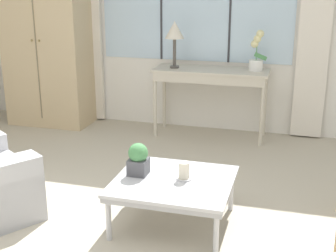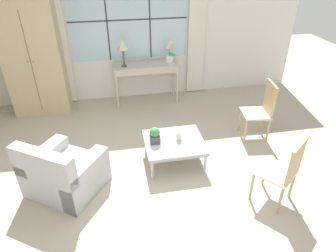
% 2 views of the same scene
% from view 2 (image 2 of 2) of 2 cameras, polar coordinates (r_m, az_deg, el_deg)
% --- Properties ---
extents(ground_plane, '(14.00, 14.00, 0.00)m').
position_cam_2_polar(ground_plane, '(4.27, -2.71, -11.57)').
color(ground_plane, '#B2A893').
extents(wall_back_windowed, '(7.20, 0.14, 2.80)m').
position_cam_2_polar(wall_back_windowed, '(6.31, -7.40, 17.44)').
color(wall_back_windowed, silver).
rests_on(wall_back_windowed, ground_plane).
extents(armoire, '(1.10, 0.60, 2.27)m').
position_cam_2_polar(armoire, '(6.20, -24.33, 12.20)').
color(armoire, tan).
rests_on(armoire, ground_plane).
extents(console_table, '(1.33, 0.48, 0.81)m').
position_cam_2_polar(console_table, '(6.23, -4.25, 10.85)').
color(console_table, beige).
rests_on(console_table, ground_plane).
extents(table_lamp, '(0.22, 0.22, 0.54)m').
position_cam_2_polar(table_lamp, '(6.00, -8.63, 14.92)').
color(table_lamp, '#4C4742').
rests_on(table_lamp, console_table).
extents(potted_orchid, '(0.20, 0.16, 0.46)m').
position_cam_2_polar(potted_orchid, '(6.27, 0.28, 13.67)').
color(potted_orchid, white).
rests_on(potted_orchid, console_table).
extents(armchair_upholstered, '(1.18, 1.16, 0.83)m').
position_cam_2_polar(armchair_upholstered, '(4.29, -19.17, -8.61)').
color(armchair_upholstered, '#B2B2B7').
rests_on(armchair_upholstered, ground_plane).
extents(side_chair_wooden, '(0.50, 0.50, 1.00)m').
position_cam_2_polar(side_chair_wooden, '(5.24, 17.49, 3.36)').
color(side_chair_wooden, beige).
rests_on(side_chair_wooden, ground_plane).
extents(accent_chair_wooden, '(0.62, 0.62, 0.97)m').
position_cam_2_polar(accent_chair_wooden, '(3.97, 21.29, -7.64)').
color(accent_chair_wooden, white).
rests_on(accent_chair_wooden, ground_plane).
extents(coffee_table, '(0.88, 0.80, 0.37)m').
position_cam_2_polar(coffee_table, '(4.52, 1.19, -3.29)').
color(coffee_table, '#BCBCC1').
rests_on(coffee_table, ground_plane).
extents(potted_plant_small, '(0.15, 0.15, 0.25)m').
position_cam_2_polar(potted_plant_small, '(4.40, -2.53, -1.72)').
color(potted_plant_small, '#4C4C51').
rests_on(potted_plant_small, coffee_table).
extents(pillar_candle, '(0.11, 0.11, 0.15)m').
position_cam_2_polar(pillar_candle, '(4.49, 2.05, -1.91)').
color(pillar_candle, silver).
rests_on(pillar_candle, coffee_table).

